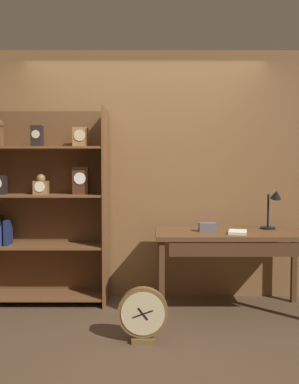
# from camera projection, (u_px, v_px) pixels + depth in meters

# --- Properties ---
(ground_plane) EXTENTS (10.00, 10.00, 0.00)m
(ground_plane) POSITION_uv_depth(u_px,v_px,m) (145.00, 352.00, 2.79)
(ground_plane) COLOR #4C3826
(back_wood_panel) EXTENTS (4.80, 0.05, 2.60)m
(back_wood_panel) POSITION_uv_depth(u_px,v_px,m) (147.00, 175.00, 4.01)
(back_wood_panel) COLOR brown
(back_wood_panel) RESTS_ON ground
(bookshelf) EXTENTS (1.34, 0.37, 1.96)m
(bookshelf) POSITION_uv_depth(u_px,v_px,m) (39.00, 207.00, 3.83)
(bookshelf) COLOR brown
(bookshelf) RESTS_ON ground
(workbench) EXTENTS (1.47, 0.64, 0.77)m
(workbench) POSITION_uv_depth(u_px,v_px,m) (235.00, 241.00, 3.54)
(workbench) COLOR brown
(workbench) RESTS_ON ground
(desk_lamp) EXTENTS (0.19, 0.19, 0.40)m
(desk_lamp) POSITION_uv_depth(u_px,v_px,m) (274.00, 206.00, 3.67)
(desk_lamp) COLOR black
(desk_lamp) RESTS_ON workbench
(toolbox_small) EXTENTS (0.16, 0.11, 0.08)m
(toolbox_small) POSITION_uv_depth(u_px,v_px,m) (208.00, 227.00, 3.56)
(toolbox_small) COLOR #595960
(toolbox_small) RESTS_ON workbench
(open_repair_manual) EXTENTS (0.21, 0.25, 0.02)m
(open_repair_manual) POSITION_uv_depth(u_px,v_px,m) (239.00, 232.00, 3.44)
(open_repair_manual) COLOR silver
(open_repair_manual) RESTS_ON workbench
(round_clock_large) EXTENTS (0.40, 0.11, 0.44)m
(round_clock_large) POSITION_uv_depth(u_px,v_px,m) (144.00, 314.00, 2.95)
(round_clock_large) COLOR brown
(round_clock_large) RESTS_ON ground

